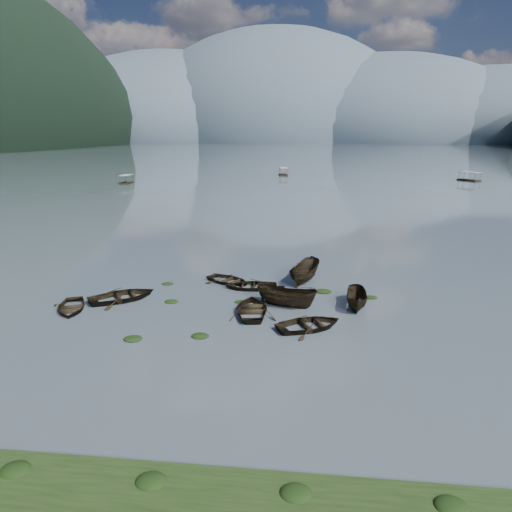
# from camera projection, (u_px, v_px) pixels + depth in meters

# --- Properties ---
(ground_plane) EXTENTS (2400.00, 2400.00, 0.00)m
(ground_plane) POSITION_uv_depth(u_px,v_px,m) (234.00, 339.00, 27.24)
(ground_plane) COLOR #4F5A62
(haze_mtn_a) EXTENTS (520.00, 520.00, 280.00)m
(haze_mtn_a) POSITION_uv_depth(u_px,v_px,m) (177.00, 142.00, 919.88)
(haze_mtn_a) COLOR #475666
(haze_mtn_a) RESTS_ON ground
(haze_mtn_b) EXTENTS (520.00, 520.00, 340.00)m
(haze_mtn_b) POSITION_uv_depth(u_px,v_px,m) (275.00, 142.00, 898.55)
(haze_mtn_b) COLOR #475666
(haze_mtn_b) RESTS_ON ground
(haze_mtn_c) EXTENTS (520.00, 520.00, 260.00)m
(haze_mtn_c) POSITION_uv_depth(u_px,v_px,m) (379.00, 142.00, 877.23)
(haze_mtn_c) COLOR #475666
(haze_mtn_c) RESTS_ON ground
(haze_mtn_d) EXTENTS (520.00, 520.00, 220.00)m
(haze_mtn_d) POSITION_uv_depth(u_px,v_px,m) (477.00, 142.00, 858.03)
(haze_mtn_d) COLOR #475666
(haze_mtn_d) RESTS_ON ground
(rowboat_0) EXTENTS (3.97, 4.59, 0.80)m
(rowboat_0) POSITION_uv_depth(u_px,v_px,m) (71.00, 310.00, 31.81)
(rowboat_0) COLOR black
(rowboat_0) RESTS_ON ground
(rowboat_1) EXTENTS (5.90, 5.61, 0.99)m
(rowboat_1) POSITION_uv_depth(u_px,v_px,m) (123.00, 300.00, 33.79)
(rowboat_1) COLOR black
(rowboat_1) RESTS_ON ground
(rowboat_2) EXTENTS (4.81, 3.02, 1.74)m
(rowboat_2) POSITION_uv_depth(u_px,v_px,m) (286.00, 306.00, 32.51)
(rowboat_2) COLOR black
(rowboat_2) RESTS_ON ground
(rowboat_3) EXTENTS (3.80, 4.90, 0.93)m
(rowboat_3) POSITION_uv_depth(u_px,v_px,m) (252.00, 313.00, 31.34)
(rowboat_3) COLOR black
(rowboat_3) RESTS_ON ground
(rowboat_4) EXTENTS (5.28, 4.76, 0.90)m
(rowboat_4) POSITION_uv_depth(u_px,v_px,m) (310.00, 328.00, 28.78)
(rowboat_4) COLOR black
(rowboat_4) RESTS_ON ground
(rowboat_5) EXTENTS (1.76, 3.99, 1.50)m
(rowboat_5) POSITION_uv_depth(u_px,v_px,m) (357.00, 307.00, 32.32)
(rowboat_5) COLOR black
(rowboat_5) RESTS_ON ground
(rowboat_6) EXTENTS (4.86, 4.43, 0.82)m
(rowboat_6) POSITION_uv_depth(u_px,v_px,m) (228.00, 283.00, 37.75)
(rowboat_6) COLOR black
(rowboat_6) RESTS_ON ground
(rowboat_7) EXTENTS (4.47, 3.44, 0.86)m
(rowboat_7) POSITION_uv_depth(u_px,v_px,m) (251.00, 288.00, 36.32)
(rowboat_7) COLOR black
(rowboat_7) RESTS_ON ground
(rowboat_8) EXTENTS (3.26, 5.08, 1.84)m
(rowboat_8) POSITION_uv_depth(u_px,v_px,m) (304.00, 281.00, 38.17)
(rowboat_8) COLOR black
(rowboat_8) RESTS_ON ground
(weed_clump_0) EXTENTS (1.14, 0.93, 0.25)m
(weed_clump_0) POSITION_uv_depth(u_px,v_px,m) (133.00, 340.00, 27.17)
(weed_clump_0) COLOR black
(weed_clump_0) RESTS_ON ground
(weed_clump_1) EXTENTS (1.01, 0.81, 0.22)m
(weed_clump_1) POSITION_uv_depth(u_px,v_px,m) (171.00, 302.00, 33.27)
(weed_clump_1) COLOR black
(weed_clump_1) RESTS_ON ground
(weed_clump_2) EXTENTS (1.09, 0.88, 0.24)m
(weed_clump_2) POSITION_uv_depth(u_px,v_px,m) (200.00, 337.00, 27.56)
(weed_clump_2) COLOR black
(weed_clump_2) RESTS_ON ground
(weed_clump_3) EXTENTS (1.00, 0.84, 0.22)m
(weed_clump_3) POSITION_uv_depth(u_px,v_px,m) (249.00, 284.00, 37.48)
(weed_clump_3) COLOR black
(weed_clump_3) RESTS_ON ground
(weed_clump_4) EXTENTS (1.02, 0.81, 0.21)m
(weed_clump_4) POSITION_uv_depth(u_px,v_px,m) (371.00, 298.00, 34.14)
(weed_clump_4) COLOR black
(weed_clump_4) RESTS_ON ground
(weed_clump_5) EXTENTS (0.97, 0.78, 0.20)m
(weed_clump_5) POSITION_uv_depth(u_px,v_px,m) (168.00, 284.00, 37.29)
(weed_clump_5) COLOR black
(weed_clump_5) RESTS_ON ground
(weed_clump_6) EXTENTS (0.84, 0.70, 0.18)m
(weed_clump_6) POSITION_uv_depth(u_px,v_px,m) (240.00, 302.00, 33.27)
(weed_clump_6) COLOR black
(weed_clump_6) RESTS_ON ground
(weed_clump_7) EXTENTS (1.24, 0.99, 0.27)m
(weed_clump_7) POSITION_uv_depth(u_px,v_px,m) (323.00, 292.00, 35.40)
(weed_clump_7) COLOR black
(weed_clump_7) RESTS_ON ground
(pontoon_left) EXTENTS (2.77, 5.71, 2.12)m
(pontoon_left) POSITION_uv_depth(u_px,v_px,m) (127.00, 184.00, 116.10)
(pontoon_left) COLOR black
(pontoon_left) RESTS_ON ground
(pontoon_centre) EXTENTS (3.26, 6.27, 2.30)m
(pontoon_centre) POSITION_uv_depth(u_px,v_px,m) (283.00, 175.00, 140.31)
(pontoon_centre) COLOR black
(pontoon_centre) RESTS_ON ground
(pontoon_right) EXTENTS (5.24, 6.38, 2.29)m
(pontoon_right) POSITION_uv_depth(u_px,v_px,m) (469.00, 181.00, 123.28)
(pontoon_right) COLOR black
(pontoon_right) RESTS_ON ground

